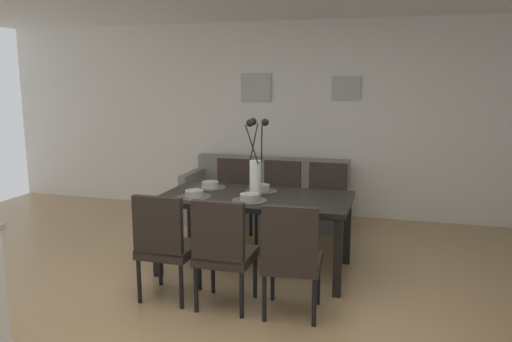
# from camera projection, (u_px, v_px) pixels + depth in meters

# --- Properties ---
(ground_plane) EXTENTS (9.00, 9.00, 0.00)m
(ground_plane) POSITION_uv_depth(u_px,v_px,m) (224.00, 315.00, 3.94)
(ground_plane) COLOR tan
(back_wall_panel) EXTENTS (9.00, 0.10, 2.60)m
(back_wall_panel) POSITION_uv_depth(u_px,v_px,m) (302.00, 119.00, 6.78)
(back_wall_panel) COLOR white
(back_wall_panel) RESTS_ON ground
(dining_table) EXTENTS (1.80, 0.93, 0.74)m
(dining_table) POSITION_uv_depth(u_px,v_px,m) (255.00, 204.00, 4.76)
(dining_table) COLOR black
(dining_table) RESTS_ON ground
(dining_chair_near_left) EXTENTS (0.44, 0.44, 0.92)m
(dining_chair_near_left) POSITION_uv_depth(u_px,v_px,m) (165.00, 242.00, 4.12)
(dining_chair_near_left) COLOR black
(dining_chair_near_left) RESTS_ON ground
(dining_chair_near_right) EXTENTS (0.45, 0.45, 0.92)m
(dining_chair_near_right) POSITION_uv_depth(u_px,v_px,m) (232.00, 195.00, 5.77)
(dining_chair_near_right) COLOR black
(dining_chair_near_right) RESTS_ON ground
(dining_chair_far_left) EXTENTS (0.44, 0.44, 0.92)m
(dining_chair_far_left) POSITION_uv_depth(u_px,v_px,m) (223.00, 248.00, 3.96)
(dining_chair_far_left) COLOR black
(dining_chair_far_left) RESTS_ON ground
(dining_chair_far_right) EXTENTS (0.46, 0.46, 0.92)m
(dining_chair_far_right) POSITION_uv_depth(u_px,v_px,m) (280.00, 198.00, 5.64)
(dining_chair_far_right) COLOR black
(dining_chair_far_right) RESTS_ON ground
(dining_chair_mid_left) EXTENTS (0.47, 0.47, 0.92)m
(dining_chair_mid_left) POSITION_uv_depth(u_px,v_px,m) (291.00, 255.00, 3.81)
(dining_chair_mid_left) COLOR black
(dining_chair_mid_left) RESTS_ON ground
(dining_chair_mid_right) EXTENTS (0.45, 0.45, 0.92)m
(dining_chair_mid_right) POSITION_uv_depth(u_px,v_px,m) (326.00, 201.00, 5.48)
(dining_chair_mid_right) COLOR black
(dining_chair_mid_right) RESTS_ON ground
(centerpiece_vase) EXTENTS (0.21, 0.23, 0.73)m
(centerpiece_vase) POSITION_uv_depth(u_px,v_px,m) (256.00, 166.00, 4.70)
(centerpiece_vase) COLOR white
(centerpiece_vase) RESTS_ON dining_table
(placemat_near_left) EXTENTS (0.32, 0.32, 0.01)m
(placemat_near_left) POSITION_uv_depth(u_px,v_px,m) (194.00, 197.00, 4.70)
(placemat_near_left) COLOR #4C4742
(placemat_near_left) RESTS_ON dining_table
(bowl_near_left) EXTENTS (0.17, 0.17, 0.07)m
(bowl_near_left) POSITION_uv_depth(u_px,v_px,m) (194.00, 193.00, 4.69)
(bowl_near_left) COLOR #B2ADA3
(bowl_near_left) RESTS_ON dining_table
(placemat_near_right) EXTENTS (0.32, 0.32, 0.01)m
(placemat_near_right) POSITION_uv_depth(u_px,v_px,m) (210.00, 188.00, 5.09)
(placemat_near_right) COLOR #4C4742
(placemat_near_right) RESTS_ON dining_table
(bowl_near_right) EXTENTS (0.17, 0.17, 0.07)m
(bowl_near_right) POSITION_uv_depth(u_px,v_px,m) (210.00, 184.00, 5.09)
(bowl_near_right) COLOR #B2ADA3
(bowl_near_right) RESTS_ON dining_table
(placemat_far_left) EXTENTS (0.32, 0.32, 0.01)m
(placemat_far_left) POSITION_uv_depth(u_px,v_px,m) (249.00, 200.00, 4.55)
(placemat_far_left) COLOR #4C4742
(placemat_far_left) RESTS_ON dining_table
(bowl_far_left) EXTENTS (0.17, 0.17, 0.07)m
(bowl_far_left) POSITION_uv_depth(u_px,v_px,m) (249.00, 196.00, 4.55)
(bowl_far_left) COLOR #B2ADA3
(bowl_far_left) RESTS_ON dining_table
(placemat_far_right) EXTENTS (0.32, 0.32, 0.01)m
(placemat_far_right) POSITION_uv_depth(u_px,v_px,m) (261.00, 191.00, 4.95)
(placemat_far_right) COLOR #4C4742
(placemat_far_right) RESTS_ON dining_table
(bowl_far_right) EXTENTS (0.17, 0.17, 0.07)m
(bowl_far_right) POSITION_uv_depth(u_px,v_px,m) (261.00, 187.00, 4.94)
(bowl_far_right) COLOR #B2ADA3
(bowl_far_right) RESTS_ON dining_table
(sofa) EXTENTS (2.08, 0.84, 0.80)m
(sofa) POSITION_uv_depth(u_px,v_px,m) (266.00, 200.00, 6.54)
(sofa) COLOR gray
(sofa) RESTS_ON ground
(framed_picture_left) EXTENTS (0.43, 0.03, 0.38)m
(framed_picture_left) POSITION_uv_depth(u_px,v_px,m) (256.00, 88.00, 6.81)
(framed_picture_left) COLOR #B2ADA3
(framed_picture_center) EXTENTS (0.37, 0.03, 0.30)m
(framed_picture_center) POSITION_uv_depth(u_px,v_px,m) (346.00, 88.00, 6.48)
(framed_picture_center) COLOR #B2ADA3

